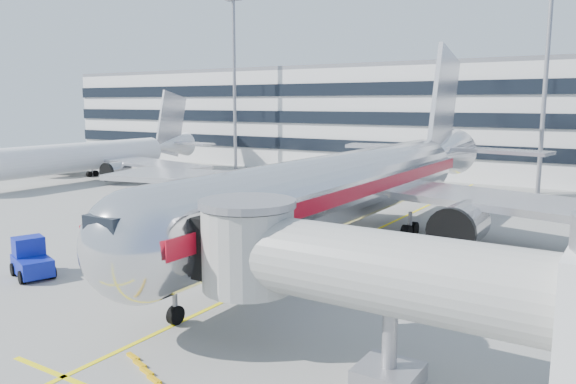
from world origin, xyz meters
The scene contains 15 objects.
ground centered at (0.00, 0.00, 0.00)m, with size 180.00×180.00×0.00m, color gray.
lead_in_line centered at (0.00, 10.00, 0.01)m, with size 0.25×70.00×0.01m, color #FFEC0D.
stop_bar centered at (0.00, -14.00, 0.01)m, with size 6.00×0.25×0.01m, color #FFEC0D.
main_jet centered at (0.00, 11.72, 4.23)m, with size 50.95×48.70×16.06m.
jet_bridge centered at (12.18, -8.00, 3.87)m, with size 17.80×4.50×7.00m.
terminal centered at (0.00, 57.95, 7.80)m, with size 150.00×24.25×15.60m.
light_mast_west centered at (-35.00, 42.00, 14.88)m, with size 2.40×1.20×25.45m.
light_mast_centre centered at (8.00, 42.00, 14.88)m, with size 2.40×1.20×25.45m.
second_jet centered at (-44.08, 22.80, 3.18)m, with size 38.21×36.52×12.04m.
belt_loader centered at (-7.65, 0.24, 0.66)m, with size 4.94×2.13×2.33m.
baggage_tug centered at (-12.31, -7.14, 1.00)m, with size 3.46×2.76×2.29m.
cargo_container_left centered at (-11.25, 1.57, 0.81)m, with size 1.75×1.75×1.61m.
cargo_container_right centered at (-18.72, 5.01, 0.74)m, with size 1.65×1.65×1.48m.
cargo_container_front centered at (-10.44, 0.19, 0.84)m, with size 1.98×1.98×1.67m.
ramp_worker centered at (-6.05, -5.95, 0.97)m, with size 0.71×0.46×1.94m, color #8EFF1A.
Camera 1 is at (17.61, -26.09, 10.16)m, focal length 35.00 mm.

